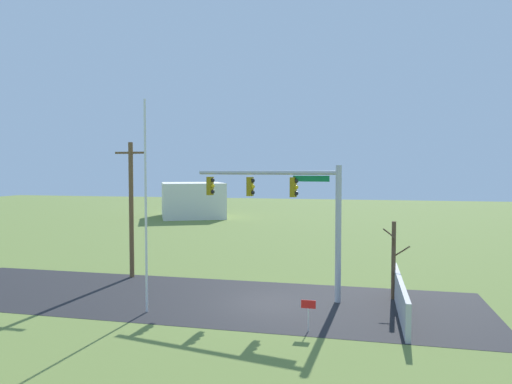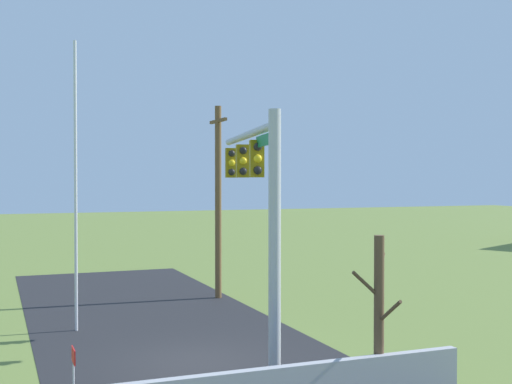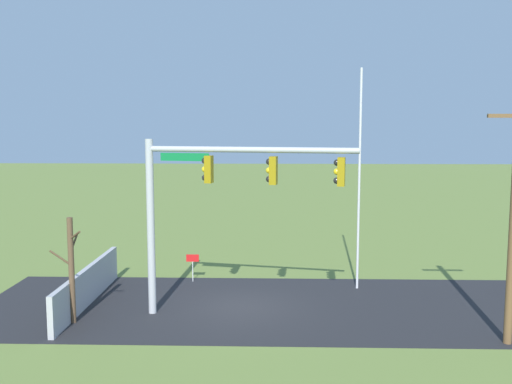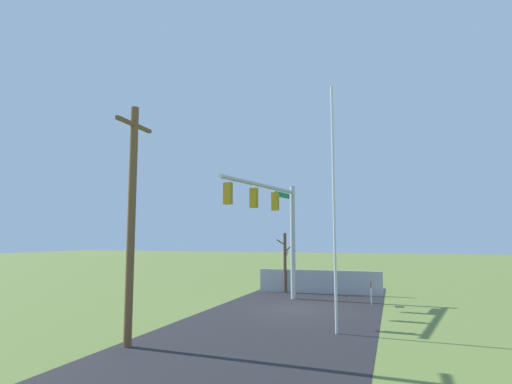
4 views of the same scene
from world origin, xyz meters
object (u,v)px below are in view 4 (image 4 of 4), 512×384
at_px(flagpole, 334,206).
at_px(utility_pole, 131,219).
at_px(signal_mast, 275,215).
at_px(open_sign, 371,287).
at_px(bare_tree, 285,262).

xyz_separation_m(flagpole, utility_pole, (-3.89, 6.05, -0.55)).
relative_size(signal_mast, utility_pole, 0.96).
bearing_deg(signal_mast, open_sign, -73.98).
bearing_deg(utility_pole, flagpole, -57.29).
bearing_deg(open_sign, flagpole, 173.09).
height_order(bare_tree, open_sign, bare_tree).
bearing_deg(bare_tree, signal_mast, -172.04).
xyz_separation_m(flagpole, open_sign, (7.13, -0.86, -3.70)).
height_order(flagpole, utility_pole, flagpole).
distance_m(utility_pole, open_sign, 13.38).
relative_size(bare_tree, open_sign, 3.07).
distance_m(bare_tree, open_sign, 6.52).
distance_m(flagpole, open_sign, 8.08).
relative_size(signal_mast, flagpole, 0.81).
distance_m(signal_mast, flagpole, 6.95).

